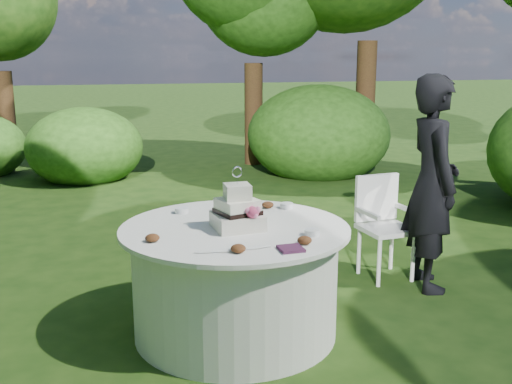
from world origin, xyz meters
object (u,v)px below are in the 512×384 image
napkins (291,249)px  table (235,280)px  cake (238,212)px  chair (382,218)px  guest (432,184)px

napkins → table: (-0.19, 0.59, -0.39)m
napkins → table: size_ratio=0.09×
cake → chair: cake is taller
table → chair: bearing=26.0°
guest → table: 1.87m
table → chair: size_ratio=1.76×
table → chair: 1.69m
guest → chair: (-0.25, 0.35, -0.37)m
napkins → table: 0.73m
napkins → chair: 1.89m
cake → chair: 1.74m
chair → napkins: bearing=-134.9°
guest → cake: (-1.75, -0.44, 0.00)m
napkins → chair: chair is taller
guest → table: size_ratio=1.13×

